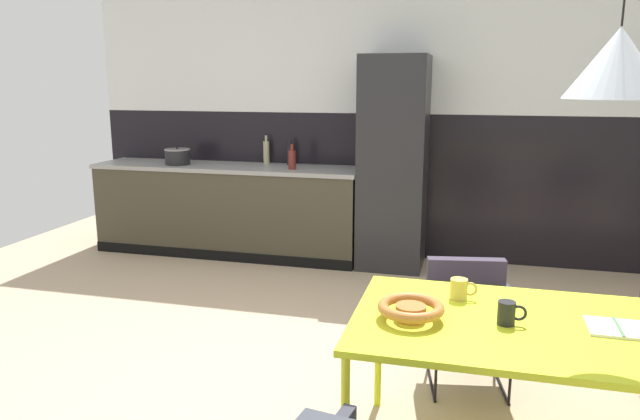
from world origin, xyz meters
TOP-DOWN VIEW (x-y plane):
  - ground_plane at (0.00, 0.00)m, footprint 7.85×7.85m
  - back_wall_splashback_dark at (0.00, 2.96)m, footprint 6.02×0.12m
  - back_wall_panel_upper at (0.00, 2.96)m, footprint 6.02×0.12m
  - kitchen_counter at (-1.51, 2.60)m, footprint 2.73×0.63m
  - refrigerator_column at (0.17, 2.60)m, footprint 0.60×0.60m
  - dining_table at (1.40, -0.37)m, footprint 1.97×0.92m
  - armchair_near_window at (0.91, 0.46)m, footprint 0.56×0.54m
  - fruit_bowl at (0.66, -0.45)m, footprint 0.29×0.29m
  - open_book at (1.51, -0.34)m, footprint 0.25×0.20m
  - mug_dark_espresso at (1.07, -0.40)m, footprint 0.12×0.07m
  - mug_white_ceramic at (0.86, -0.14)m, footprint 0.13×0.08m
  - cooking_pot at (-2.01, 2.53)m, footprint 0.26×0.26m
  - bottle_wine_green at (-1.17, 2.83)m, footprint 0.06×0.06m
  - bottle_oil_tall at (-0.79, 2.51)m, footprint 0.07×0.07m
  - bottle_vinegar_dark at (-0.90, 2.80)m, footprint 0.07×0.07m
  - pendant_lamp_over_table_near at (1.40, -0.37)m, footprint 0.38×0.38m

SIDE VIEW (x-z plane):
  - ground_plane at x=0.00m, z-range 0.00..0.00m
  - kitchen_counter at x=-1.51m, z-range 0.00..0.91m
  - armchair_near_window at x=0.91m, z-range 0.12..0.83m
  - dining_table at x=1.40m, z-range 0.33..1.05m
  - back_wall_splashback_dark at x=0.00m, z-range 0.00..1.43m
  - open_book at x=1.51m, z-range 0.72..0.74m
  - fruit_bowl at x=0.66m, z-range 0.74..0.81m
  - mug_white_ceramic at x=0.86m, z-range 0.73..0.82m
  - mug_dark_espresso at x=1.07m, z-range 0.73..0.83m
  - refrigerator_column at x=0.17m, z-range 0.00..1.97m
  - cooking_pot at x=-2.01m, z-range 0.90..1.08m
  - bottle_oil_tall at x=-0.79m, z-range 0.88..1.13m
  - bottle_vinegar_dark at x=-0.90m, z-range 0.89..1.14m
  - bottle_wine_green at x=-1.17m, z-range 0.88..1.17m
  - pendant_lamp_over_table_near at x=1.40m, z-range 1.23..2.37m
  - back_wall_panel_upper at x=0.00m, z-range 1.43..2.85m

